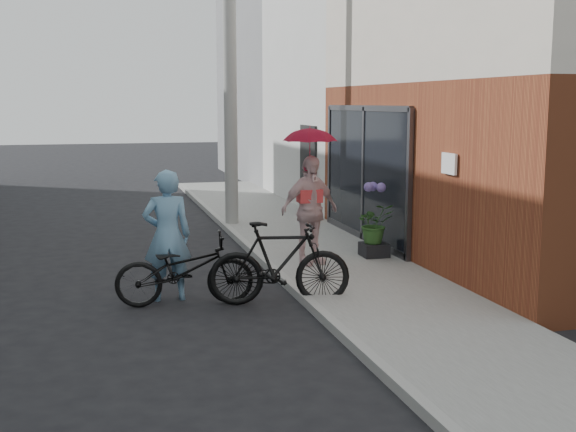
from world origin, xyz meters
name	(u,v)px	position (x,y,z in m)	size (l,w,h in m)	color
ground	(235,307)	(0.00, 0.00, 0.00)	(80.00, 80.00, 0.00)	black
sidewalk	(336,262)	(2.10, 2.00, 0.06)	(2.20, 24.00, 0.12)	gray
curb	(269,266)	(0.94, 2.00, 0.06)	(0.12, 24.00, 0.12)	#9E9E99
plaster_building	(432,72)	(7.20, 9.00, 3.50)	(8.00, 6.00, 7.00)	silver
east_building_far	(345,80)	(7.20, 16.00, 3.50)	(8.00, 8.00, 7.00)	gray
utility_pole	(230,63)	(1.10, 6.00, 3.50)	(0.28, 0.28, 7.00)	#9E9E99
officer	(167,235)	(-0.81, 0.61, 0.90)	(0.66, 0.43, 1.80)	#6B9DBF
bike_left	(185,270)	(-0.63, 0.29, 0.48)	(0.64, 1.83, 0.96)	black
bike_right	(280,263)	(0.60, -0.02, 0.57)	(0.53, 1.88, 1.13)	black
kimono_woman	(310,210)	(1.55, 1.74, 0.99)	(1.02, 0.42, 1.74)	beige
parasol	(310,133)	(1.55, 1.74, 2.21)	(0.81, 0.81, 0.71)	#BA1536
planter	(374,250)	(2.77, 2.00, 0.23)	(0.43, 0.43, 0.22)	black
potted_plant	(375,223)	(2.77, 2.00, 0.68)	(0.61, 0.53, 0.68)	#2D5923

